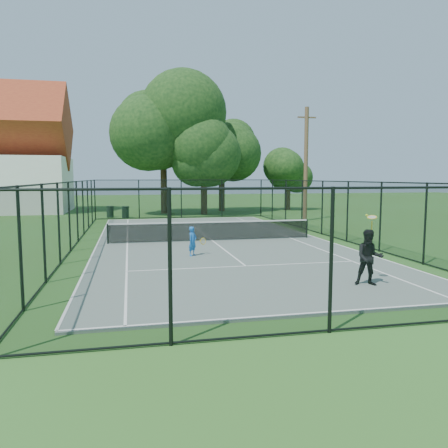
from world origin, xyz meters
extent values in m
plane|color=#2E541D|center=(0.00, 0.00, 0.00)|extent=(120.00, 120.00, 0.00)
cube|color=slate|center=(0.00, 0.00, 0.03)|extent=(11.00, 24.00, 0.06)
cylinder|color=black|center=(-5.00, 0.00, 0.53)|extent=(0.08, 0.08, 0.95)
cylinder|color=black|center=(5.00, 0.00, 0.53)|extent=(0.08, 0.08, 0.95)
cube|color=black|center=(0.00, 0.00, 0.53)|extent=(10.00, 0.03, 0.88)
cube|color=white|center=(0.00, 0.00, 0.98)|extent=(10.00, 0.05, 0.06)
cylinder|color=#332114|center=(-0.98, 17.65, 2.24)|extent=(0.56, 0.56, 4.48)
sphere|color=black|center=(-0.98, 17.65, 6.50)|extent=(8.08, 8.08, 8.08)
cylinder|color=#332114|center=(2.34, 16.17, 1.58)|extent=(0.56, 0.56, 3.15)
sphere|color=black|center=(2.34, 16.17, 4.57)|extent=(5.65, 5.65, 5.65)
cylinder|color=#332114|center=(4.60, 19.41, 1.90)|extent=(0.56, 0.56, 3.80)
sphere|color=black|center=(4.60, 19.41, 5.31)|extent=(6.03, 6.03, 6.03)
cylinder|color=#332114|center=(11.18, 19.42, 1.19)|extent=(0.56, 0.56, 2.39)
sphere|color=black|center=(11.18, 19.42, 3.43)|extent=(4.17, 4.17, 4.17)
cylinder|color=black|center=(-5.49, 14.56, 0.43)|extent=(0.54, 0.54, 0.86)
cylinder|color=black|center=(-5.49, 14.56, 0.88)|extent=(0.58, 0.58, 0.05)
cylinder|color=black|center=(-4.30, 14.02, 0.43)|extent=(0.54, 0.54, 0.86)
cylinder|color=black|center=(-4.30, 14.02, 0.88)|extent=(0.58, 0.58, 0.05)
cylinder|color=#4C3823|center=(8.65, 9.00, 4.10)|extent=(0.30, 0.30, 8.21)
cube|color=#4C3823|center=(8.65, 9.00, 7.47)|extent=(1.40, 0.10, 0.10)
imported|color=blue|center=(-1.54, -3.96, 0.65)|extent=(0.50, 0.50, 1.17)
torus|color=gold|center=(-1.09, -3.81, 0.61)|extent=(0.27, 0.18, 0.29)
cylinder|color=silver|center=(-1.09, -3.81, 0.61)|extent=(0.23, 0.15, 0.25)
imported|color=black|center=(2.78, -9.78, 0.87)|extent=(0.96, 0.86, 1.63)
torus|color=gold|center=(3.03, -9.43, 2.01)|extent=(0.30, 0.28, 0.14)
cylinder|color=silver|center=(3.03, -9.43, 2.01)|extent=(0.26, 0.24, 0.11)
sphere|color=#CCE526|center=(2.99, -9.20, 2.05)|extent=(0.07, 0.07, 0.07)
camera|label=1|loc=(-3.96, -21.03, 3.18)|focal=35.00mm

